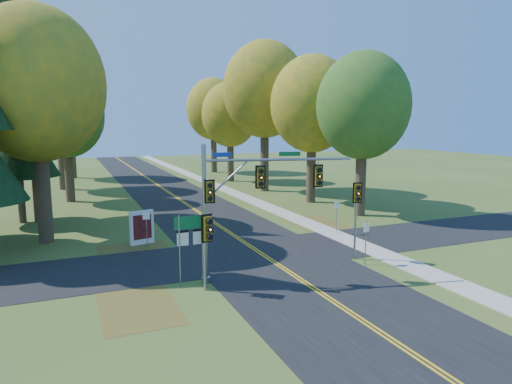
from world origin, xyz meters
name	(u,v)px	position (x,y,z in m)	size (l,w,h in m)	color
ground	(275,263)	(0.00, 0.00, 0.00)	(160.00, 160.00, 0.00)	#35531D
road_main	(275,263)	(0.00, 0.00, 0.01)	(8.00, 160.00, 0.02)	black
road_cross	(260,253)	(0.00, 2.00, 0.01)	(60.00, 6.00, 0.02)	black
centerline_left	(273,263)	(-0.10, 0.00, 0.03)	(0.10, 160.00, 0.01)	gold
centerline_right	(277,262)	(0.10, 0.00, 0.03)	(0.10, 160.00, 0.01)	gold
sidewalk_east	(372,250)	(6.20, 0.00, 0.03)	(1.60, 160.00, 0.06)	#9E998E
leaf_patch_w_near	(137,256)	(-6.50, 4.00, 0.01)	(4.00, 6.00, 0.00)	brown
leaf_patch_e	(326,227)	(6.80, 6.00, 0.01)	(3.50, 8.00, 0.00)	brown
leaf_patch_w_far	(138,306)	(-7.50, -3.00, 0.01)	(3.00, 5.00, 0.00)	brown
tree_w_a	(37,85)	(-11.13, 9.38, 9.49)	(8.00, 8.00, 14.15)	#38281C
tree_e_a	(363,106)	(11.57, 8.77, 8.53)	(7.20, 7.20, 12.73)	#38281C
tree_w_b	(32,79)	(-11.72, 16.29, 10.37)	(8.60, 8.60, 15.38)	#38281C
tree_e_b	(313,105)	(10.97, 15.58, 8.90)	(7.60, 7.60, 13.33)	#38281C
tree_w_c	(66,115)	(-9.54, 24.47, 7.94)	(6.80, 6.80, 11.91)	#38281C
tree_e_c	(265,90)	(9.88, 23.69, 10.66)	(8.80, 8.80, 15.79)	#38281C
tree_w_d	(59,99)	(-10.13, 33.18, 9.78)	(8.20, 8.20, 14.56)	#38281C
tree_e_d	(230,115)	(9.26, 32.87, 8.24)	(7.00, 7.00, 12.32)	#38281C
tree_w_e	(69,101)	(-8.92, 44.09, 10.07)	(8.40, 8.40, 14.97)	#38281C
tree_e_e	(214,109)	(10.47, 43.58, 9.19)	(7.80, 7.80, 13.74)	#38281C
pine_c	(13,88)	(-13.00, 16.00, 9.69)	(5.60, 5.60, 20.56)	#38281C
traffic_mast	(243,194)	(-2.52, -1.90, 4.09)	(6.86, 1.76, 6.36)	gray
east_signal_pole	(357,201)	(4.21, -1.17, 3.19)	(0.46, 0.56, 4.21)	gray
ped_signal_pole	(207,234)	(-4.45, -2.58, 2.57)	(0.54, 0.63, 3.45)	#999CA1
route_sign_cluster	(191,235)	(-4.80, -1.23, 2.27)	(1.50, 0.11, 3.22)	gray
info_kiosk	(142,228)	(-5.83, 6.50, 1.02)	(1.49, 0.57, 2.05)	silver
reg_sign_e_north	(337,211)	(6.43, 4.14, 1.54)	(0.43, 0.11, 2.25)	gray
reg_sign_e_south	(366,235)	(4.20, -2.08, 1.57)	(0.42, 0.17, 2.29)	gray
reg_sign_w	(146,222)	(-5.65, 5.81, 1.49)	(0.40, 0.15, 2.17)	gray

